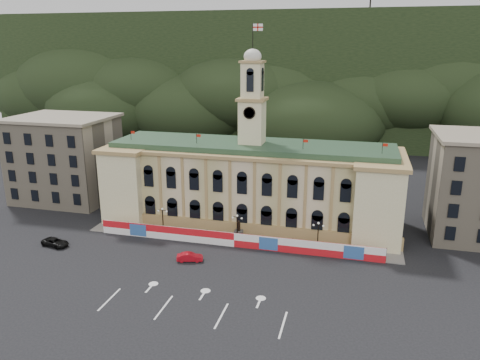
% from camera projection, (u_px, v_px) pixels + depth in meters
% --- Properties ---
extents(ground, '(260.00, 260.00, 0.00)m').
position_uv_depth(ground, '(207.00, 289.00, 66.58)').
color(ground, black).
rests_on(ground, ground).
extents(lane_markings, '(26.00, 10.00, 0.02)m').
position_uv_depth(lane_markings, '(195.00, 307.00, 61.93)').
color(lane_markings, white).
rests_on(lane_markings, ground).
extents(hill_ridge, '(230.00, 80.00, 64.00)m').
position_uv_depth(hill_ridge, '(309.00, 83.00, 174.50)').
color(hill_ridge, black).
rests_on(hill_ridge, ground).
extents(city_hall, '(56.20, 17.60, 37.10)m').
position_uv_depth(city_hall, '(251.00, 183.00, 90.06)').
color(city_hall, beige).
rests_on(city_hall, ground).
extents(side_building_left, '(21.00, 17.00, 18.60)m').
position_uv_depth(side_building_left, '(65.00, 158.00, 103.07)').
color(side_building_left, tan).
rests_on(side_building_left, ground).
extents(hoarding_fence, '(50.00, 0.44, 2.50)m').
position_uv_depth(hoarding_fence, '(235.00, 240.00, 80.22)').
color(hoarding_fence, red).
rests_on(hoarding_fence, ground).
extents(pavement, '(56.00, 5.50, 0.16)m').
position_uv_depth(pavement, '(238.00, 240.00, 83.05)').
color(pavement, slate).
rests_on(pavement, ground).
extents(statue, '(1.40, 1.40, 3.72)m').
position_uv_depth(statue, '(239.00, 234.00, 82.98)').
color(statue, '#595651').
rests_on(statue, ground).
extents(lamp_left, '(1.96, 0.44, 5.15)m').
position_uv_depth(lamp_left, '(163.00, 219.00, 84.89)').
color(lamp_left, black).
rests_on(lamp_left, ground).
extents(lamp_center, '(1.96, 0.44, 5.15)m').
position_uv_depth(lamp_center, '(237.00, 226.00, 81.52)').
color(lamp_center, black).
rests_on(lamp_center, ground).
extents(lamp_right, '(1.96, 0.44, 5.15)m').
position_uv_depth(lamp_right, '(318.00, 234.00, 78.15)').
color(lamp_right, black).
rests_on(lamp_right, ground).
extents(red_sedan, '(3.69, 4.96, 1.38)m').
position_uv_depth(red_sedan, '(190.00, 257.00, 75.02)').
color(red_sedan, '#A80C17').
rests_on(red_sedan, ground).
extents(black_suv, '(4.12, 5.80, 1.38)m').
position_uv_depth(black_suv, '(55.00, 242.00, 80.59)').
color(black_suv, black).
rests_on(black_suv, ground).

